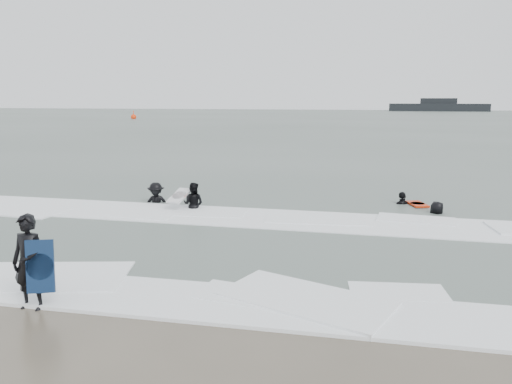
% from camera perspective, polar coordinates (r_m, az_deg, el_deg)
% --- Properties ---
extents(ground, '(320.00, 320.00, 0.00)m').
position_cam_1_polar(ground, '(10.29, -6.33, -11.11)').
color(ground, brown).
rests_on(ground, ground).
extents(sea, '(320.00, 320.00, 0.00)m').
position_cam_1_polar(sea, '(89.14, 10.90, 8.07)').
color(sea, '#47544C').
rests_on(sea, ground).
extents(surfer_centre, '(0.66, 0.43, 1.79)m').
position_cam_1_polar(surfer_centre, '(10.30, -24.12, -12.00)').
color(surfer_centre, black).
rests_on(surfer_centre, ground).
extents(surfer_wading, '(0.77, 0.62, 1.52)m').
position_cam_1_polar(surfer_wading, '(17.35, -7.15, -2.09)').
color(surfer_wading, black).
rests_on(surfer_wading, ground).
extents(surfer_breaker, '(1.19, 0.87, 1.65)m').
position_cam_1_polar(surfer_breaker, '(18.57, -11.32, -1.37)').
color(surfer_breaker, black).
rests_on(surfer_breaker, ground).
extents(surfer_right_near, '(1.03, 0.82, 1.64)m').
position_cam_1_polar(surfer_right_near, '(18.80, 16.37, -1.45)').
color(surfer_right_near, black).
rests_on(surfer_right_near, ground).
extents(surfer_right_far, '(0.90, 0.92, 1.60)m').
position_cam_1_polar(surfer_right_far, '(17.61, 19.95, -2.47)').
color(surfer_right_far, black).
rests_on(surfer_right_far, ground).
extents(surf_foam, '(30.03, 9.06, 0.09)m').
position_cam_1_polar(surf_foam, '(13.63, -1.22, -5.37)').
color(surf_foam, white).
rests_on(surf_foam, ground).
extents(bodyboards, '(8.69, 11.43, 1.25)m').
position_cam_1_polar(bodyboards, '(14.60, -0.76, -2.42)').
color(bodyboards, '#0D203F').
rests_on(bodyboards, ground).
extents(buoy, '(1.00, 1.00, 1.65)m').
position_cam_1_polar(buoy, '(95.87, -13.82, 8.33)').
color(buoy, '#F6340A').
rests_on(buoy, ground).
extents(vessel_horizon, '(27.89, 4.98, 3.79)m').
position_cam_1_polar(vessel_horizon, '(158.43, 20.10, 9.16)').
color(vessel_horizon, black).
rests_on(vessel_horizon, ground).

